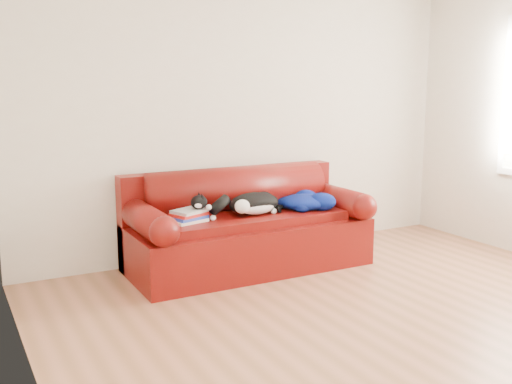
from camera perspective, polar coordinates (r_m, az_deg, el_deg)
ground at (r=4.36m, az=11.71°, el=-11.83°), size 4.50×4.50×0.00m
room_shell at (r=4.13m, az=13.77°, el=10.59°), size 4.52×4.02×2.61m
sofa_base at (r=5.33m, az=-0.74°, el=-4.75°), size 2.10×0.90×0.50m
sofa_back at (r=5.47m, az=-1.92°, el=-1.08°), size 2.10×1.01×0.88m
book_stack at (r=4.96m, az=-6.45°, el=-2.27°), size 0.33×0.28×0.10m
cat at (r=5.18m, az=-0.18°, el=-1.16°), size 0.68×0.40×0.24m
blanket at (r=5.44m, az=4.73°, el=-0.87°), size 0.55×0.54×0.16m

